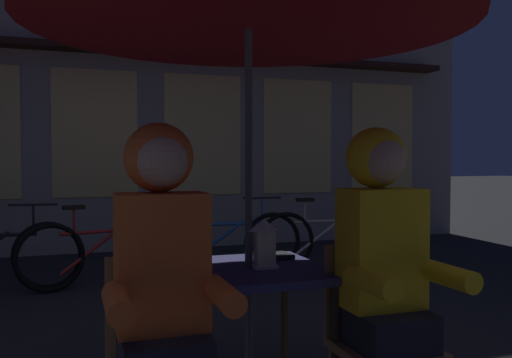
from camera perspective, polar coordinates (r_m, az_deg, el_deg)
The scene contains 11 objects.
cafe_table at distance 2.65m, azimuth -0.78°, elevation -11.41°, with size 0.72×0.72×0.74m.
lantern at distance 2.61m, azimuth 0.83°, elevation -6.66°, with size 0.11×0.11×0.23m.
chair_left at distance 2.24m, azimuth -9.97°, elevation -17.97°, with size 0.40×0.40×0.87m.
chair_right at distance 2.56m, azimuth 12.58°, elevation -15.39°, with size 0.40×0.40×0.87m.
person_left_hooded at distance 2.09m, azimuth -9.79°, elevation -9.28°, with size 0.45×0.56×1.40m.
person_right_hooded at distance 2.43m, azimuth 13.35°, elevation -7.70°, with size 0.45×0.56×1.40m.
shopfront_building at distance 8.13m, azimuth -11.37°, elevation 15.09°, with size 10.00×0.93×6.20m.
bicycle_third at distance 5.62m, azimuth -15.74°, elevation -7.30°, with size 1.64×0.46×0.84m.
bicycle_fourth at distance 6.02m, azimuth -2.98°, elevation -6.60°, with size 1.68×0.16×0.84m.
bicycle_fifth at distance 6.35m, azimuth 7.58°, elevation -6.16°, with size 1.68×0.19×0.84m.
book at distance 2.85m, azimuth 1.68°, elevation -8.13°, with size 0.20×0.14×0.02m, color black.
Camera 1 is at (-0.80, -2.45, 1.26)m, focal length 38.08 mm.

